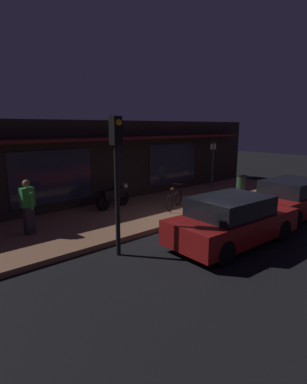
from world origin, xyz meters
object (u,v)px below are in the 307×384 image
Objects in this scene: sign_post at (213,161)px; trash_bin at (241,184)px; traffic_light_pole at (116,162)px; parked_car_far at (293,198)px; person_photographer at (28,206)px; bicycle_parked at (174,199)px; motorcycle at (114,196)px; parked_car_near at (232,220)px.

sign_post is 2.58× the size of trash_bin.
sign_post is 0.67× the size of traffic_light_pole.
parked_car_far is at bearing -116.73° from trash_bin.
trash_bin is at bearing -5.63° from person_photographer.
trash_bin is at bearing -100.72° from sign_post.
bicycle_parked is at bearing -8.00° from person_photographer.
bicycle_parked is (1.76, -1.64, -0.14)m from motorcycle.
parked_car_far is at bearing -48.33° from motorcycle.
parked_car_far is (4.08, 0.10, 0.00)m from parked_car_near.
person_photographer is 1.80× the size of trash_bin.
traffic_light_pole is (1.26, -2.81, 1.45)m from person_photographer.
person_photographer is 3.40m from traffic_light_pole.
bicycle_parked is 0.36× the size of parked_car_near.
parked_car_near is 4.08m from parked_car_far.
traffic_light_pole reaches higher than motorcycle.
person_photographer is 0.40× the size of parked_car_near.
person_photographer reaches higher than bicycle_parked.
motorcycle is 2.41m from bicycle_parked.
bicycle_parked is at bearing 25.91° from traffic_light_pole.
traffic_light_pole is (-8.64, -1.83, 1.86)m from trash_bin.
sign_post reaches higher than parked_car_near.
bicycle_parked is at bearing 70.11° from parked_car_near.
motorcycle reaches higher than bicycle_parked.
parked_car_near is at bearing -138.48° from sign_post.
traffic_light_pole is at bearing -65.80° from person_photographer.
motorcycle is 0.40× the size of parked_car_near.
parked_car_far is (4.55, -5.11, 0.06)m from motorcycle.
trash_bin is (4.44, -0.21, 0.11)m from bicycle_parked.
sign_post reaches higher than bicycle_parked.
traffic_light_pole reaches higher than parked_car_far.
person_photographer is at bearing -174.04° from sign_post.
trash_bin is at bearing -16.58° from motorcycle.
motorcycle is at bearing 137.08° from bicycle_parked.
parked_car_near is (4.17, -4.34, -0.32)m from person_photographer.
person_photographer is at bearing 152.80° from parked_car_far.
trash_bin is 3.66m from parked_car_far.
person_photographer is at bearing 133.89° from parked_car_near.
traffic_light_pole is at bearing -123.60° from motorcycle.
parked_car_far reaches higher than bicycle_parked.
sign_post is 9.87m from traffic_light_pole.
traffic_light_pole reaches higher than bicycle_parked.
trash_bin is 9.02m from traffic_light_pole.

